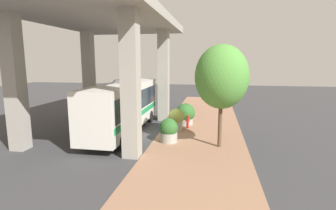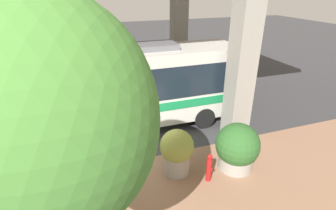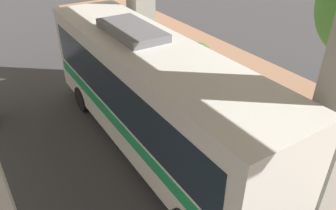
# 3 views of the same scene
# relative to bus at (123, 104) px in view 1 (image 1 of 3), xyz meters

# --- Properties ---
(ground_plane) EXTENTS (80.00, 80.00, 0.00)m
(ground_plane) POSITION_rel_bus_xyz_m (-2.65, 0.13, -2.10)
(ground_plane) COLOR #38383A
(ground_plane) RESTS_ON ground
(sidewalk_strip) EXTENTS (6.00, 40.00, 0.02)m
(sidewalk_strip) POSITION_rel_bus_xyz_m (-5.65, 0.13, -2.09)
(sidewalk_strip) COLOR #936B51
(sidewalk_strip) RESTS_ON ground
(overpass) EXTENTS (9.40, 17.17, 8.53)m
(overpass) POSITION_rel_bus_xyz_m (1.35, 0.13, 5.24)
(overpass) COLOR #9E998E
(overpass) RESTS_ON ground
(bus) EXTENTS (2.61, 10.57, 3.88)m
(bus) POSITION_rel_bus_xyz_m (0.00, 0.00, 0.00)
(bus) COLOR silver
(bus) RESTS_ON ground
(fire_hydrant) EXTENTS (0.38, 0.18, 1.08)m
(fire_hydrant) POSITION_rel_bus_xyz_m (-4.57, -1.92, -1.55)
(fire_hydrant) COLOR #B21919
(fire_hydrant) RESTS_ON ground
(planter_front) EXTENTS (1.22, 1.22, 1.60)m
(planter_front) POSITION_rel_bus_xyz_m (-3.70, 1.81, -1.32)
(planter_front) COLOR #9E998E
(planter_front) RESTS_ON ground
(planter_middle) EXTENTS (1.58, 1.58, 1.78)m
(planter_middle) POSITION_rel_bus_xyz_m (-4.25, -3.19, -1.23)
(planter_middle) COLOR #9E998E
(planter_middle) RESTS_ON ground
(planter_back) EXTENTS (1.19, 1.19, 1.71)m
(planter_back) POSITION_rel_bus_xyz_m (-3.79, -1.05, -1.19)
(planter_back) COLOR #9E998E
(planter_back) RESTS_ON ground
(street_tree_near) EXTENTS (3.19, 3.19, 6.24)m
(street_tree_near) POSITION_rel_bus_xyz_m (-6.96, 2.20, 2.22)
(street_tree_near) COLOR brown
(street_tree_near) RESTS_ON ground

